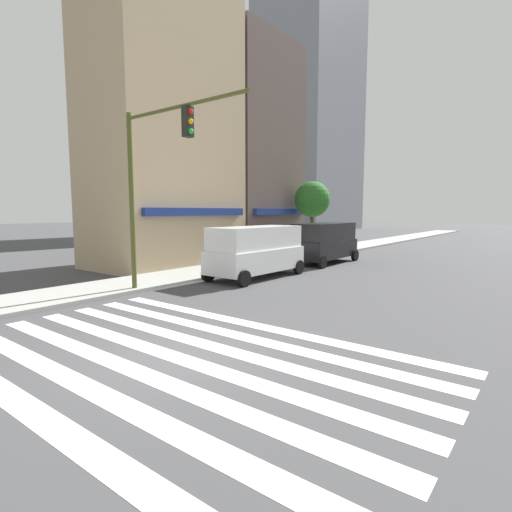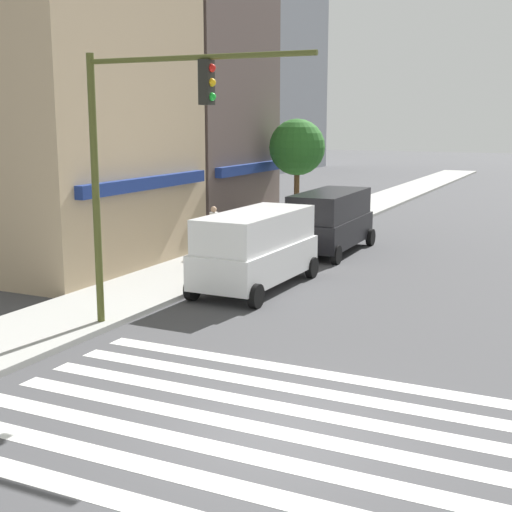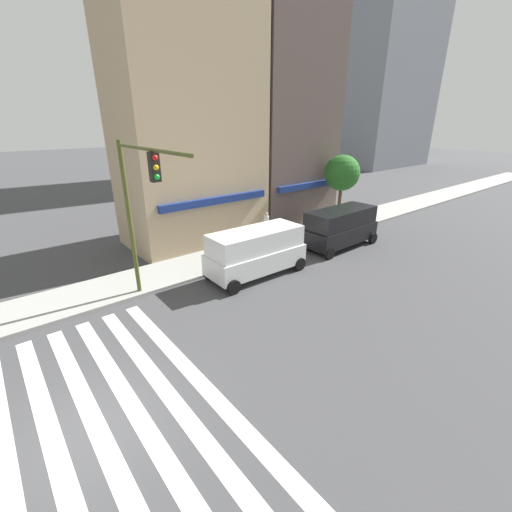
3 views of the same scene
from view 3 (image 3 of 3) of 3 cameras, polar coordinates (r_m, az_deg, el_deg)
ground_plane at (r=10.46m, az=-24.92°, el=-24.68°), size 200.00×200.00×0.00m
sidewalk_left at (r=16.65m, az=-31.94°, el=-7.41°), size 120.00×3.00×0.15m
crosswalk_stripes at (r=10.46m, az=-24.92°, el=-24.66°), size 6.20×10.80×0.01m
storefront_row at (r=23.44m, az=-3.43°, el=22.20°), size 15.13×5.30×15.22m
traffic_signal at (r=13.64m, az=-18.99°, el=9.08°), size 0.32×5.70×6.57m
van_white at (r=16.80m, az=-0.00°, el=0.91°), size 5.03×2.22×2.34m
van_black at (r=21.34m, az=13.88°, el=4.83°), size 5.05×2.22×2.34m
pedestrian_white_shirt at (r=21.63m, az=1.74°, el=5.10°), size 0.32×0.32×1.77m
street_tree at (r=25.12m, az=14.15°, el=13.23°), size 2.45×2.45×4.92m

